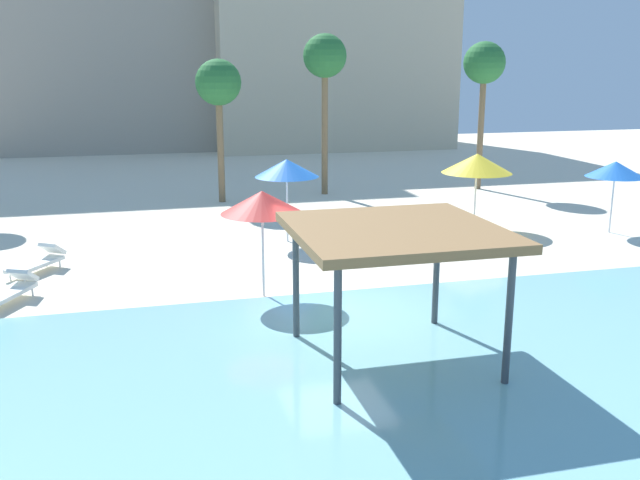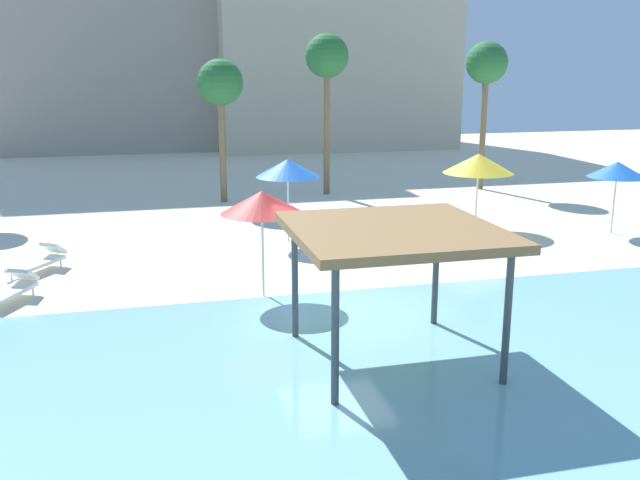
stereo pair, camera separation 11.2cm
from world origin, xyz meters
name	(u,v)px [view 2 (the right image)]	position (x,y,z in m)	size (l,w,h in m)	color
ground_plane	(337,313)	(0.00, 0.00, 0.00)	(80.00, 80.00, 0.00)	beige
lagoon_water	(421,417)	(0.00, -5.25, 0.02)	(44.00, 13.50, 0.04)	#7AB7C1
shade_pavilion	(394,236)	(0.33, -2.85, 2.54)	(3.90, 3.90, 2.72)	#42474C
beach_umbrella_blue_1	(288,168)	(0.32, 7.16, 2.45)	(2.09, 2.09, 2.74)	silver
beach_umbrella_red_3	(262,202)	(-1.45, 1.72, 2.42)	(2.06, 2.06, 2.71)	silver
beach_umbrella_blue_4	(617,170)	(11.51, 5.57, 2.22)	(1.97, 1.97, 2.50)	silver
beach_umbrella_yellow_5	(478,163)	(7.18, 7.32, 2.35)	(2.47, 2.47, 2.69)	silver
lounge_chair_2	(40,260)	(-7.22, 5.41, 0.33)	(1.55, 1.91, 0.74)	white
lounge_chair_3	(10,289)	(-7.60, 2.77, 0.33)	(1.37, 1.97, 0.74)	white
palm_tree_1	(487,67)	(11.17, 14.91, 5.62)	(1.90, 1.90, 6.75)	brown
palm_tree_2	(220,86)	(-0.95, 14.65, 4.87)	(1.90, 1.90, 5.96)	brown
palm_tree_3	(327,60)	(3.79, 15.39, 5.89)	(1.90, 1.90, 7.04)	brown
hotel_block_1	(327,34)	(9.09, 35.43, 7.83)	(16.20, 11.11, 15.67)	beige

